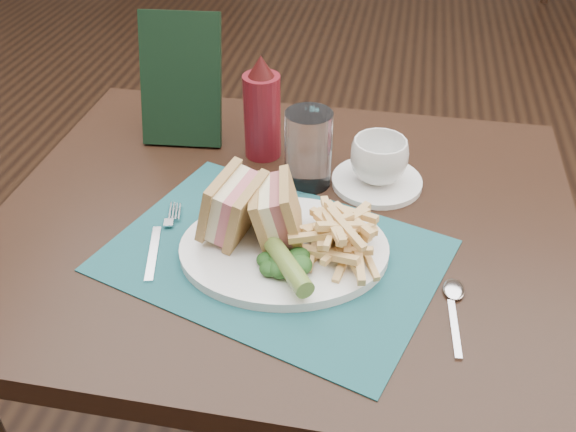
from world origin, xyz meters
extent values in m
plane|color=black|center=(0.00, 0.00, 0.00)|extent=(7.00, 7.00, 0.00)
cube|color=#194D51|center=(0.00, -0.60, 0.75)|extent=(0.53, 0.45, 0.00)
cylinder|color=#5A772D|center=(0.03, -0.66, 0.79)|extent=(0.09, 0.11, 0.03)
cylinder|color=white|center=(0.13, -0.39, 0.76)|extent=(0.17, 0.17, 0.01)
imported|color=white|center=(0.13, -0.39, 0.80)|extent=(0.12, 0.12, 0.07)
cylinder|color=white|center=(0.02, -0.40, 0.81)|extent=(0.09, 0.09, 0.13)
cube|color=black|center=(-0.23, -0.29, 0.86)|extent=(0.15, 0.10, 0.23)
camera|label=1|loc=(0.15, -1.29, 1.35)|focal=40.00mm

